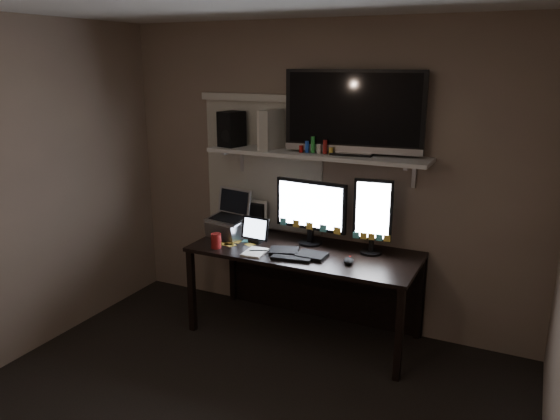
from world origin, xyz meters
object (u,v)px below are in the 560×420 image
Objects in this scene: desk at (310,266)px; tv at (354,113)px; keyboard at (298,253)px; cup at (216,241)px; monitor_landscape at (311,212)px; tablet at (256,230)px; laptop at (228,214)px; mouse at (349,261)px; game_console at (271,130)px; monitor_portrait at (373,216)px; speaker at (232,129)px.

desk is 1.28m from tv.
keyboard is 3.88× the size of cup.
desk is 0.31m from keyboard.
tablet is (-0.42, -0.16, -0.16)m from monitor_landscape.
monitor_landscape is at bearing 83.73° from keyboard.
tablet reaches higher than cup.
laptop is 0.36× the size of tv.
cup is at bearing 169.47° from mouse.
cup is at bearing -110.14° from game_console.
desk is 0.69m from monitor_portrait.
tablet is at bearing -17.26° from speaker.
monitor_portrait is 0.80m from tv.
tablet is 0.23× the size of tv.
desk is 15.05× the size of cup.
desk is 0.45m from monitor_landscape.
speaker is at bearing 174.53° from desk.
tv reaches higher than tablet.
laptop is (-0.73, -0.07, 0.37)m from desk.
tv is 3.34× the size of game_console.
laptop is at bearing -65.94° from speaker.
desk is 1.31m from speaker.
mouse is 0.86m from tablet.
desk is 7.26× the size of tablet.
laptop is at bearing 153.80° from mouse.
tv reaches higher than keyboard.
monitor_portrait is (0.50, 0.03, 0.48)m from desk.
monitor_portrait is at bearing -26.96° from tv.
desk is 0.82m from laptop.
laptop reaches higher than cup.
monitor_portrait is 0.64m from keyboard.
speaker is at bearing -168.70° from game_console.
game_console reaches higher than monitor_landscape.
desk is at bearing 178.09° from monitor_portrait.
monitor_landscape is 0.80m from cup.
keyboard is 0.46m from tablet.
keyboard is 0.77m from laptop.
mouse is at bearing -9.79° from keyboard.
mouse is (0.41, -0.00, 0.01)m from keyboard.
speaker is at bearing 147.15° from mouse.
monitor_landscape is at bearing 25.65° from tablet.
tablet is at bearing -153.65° from monitor_landscape.
game_console reaches higher than laptop.
monitor_landscape is 5.17× the size of cup.
speaker is (-0.36, -0.01, -0.01)m from game_console.
cup is (-1.16, -0.41, -0.24)m from monitor_portrait.
tablet is at bearing 49.82° from cup.
tablet is at bearing -168.25° from tv.
tablet is 0.64× the size of laptop.
mouse is 1.08m from cup.
laptop is 0.34m from cup.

